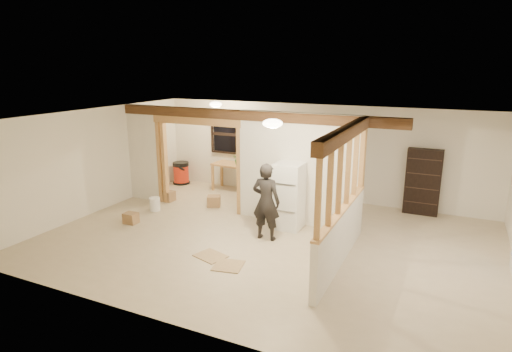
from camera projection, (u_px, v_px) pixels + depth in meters
The scene contains 28 objects.
floor at pixel (267, 240), 8.77m from camera, with size 9.00×6.50×0.01m, color #BFAC8E.
ceiling at pixel (268, 118), 8.14m from camera, with size 9.00×6.50×0.01m, color white.
wall_back at pixel (317, 152), 11.30m from camera, with size 9.00×0.01×2.50m, color silver.
wall_front at pixel (169, 241), 5.60m from camera, with size 9.00×0.01×2.50m, color silver.
wall_left at pixel (97, 160), 10.30m from camera, with size 0.01×6.50×2.50m, color silver.
partition_left_stub at pixel (144, 153), 11.16m from camera, with size 0.90×0.12×2.50m, color silver.
partition_center at pixel (298, 169), 9.42m from camera, with size 2.80×0.12×2.50m, color silver.
doorway_frame at pixel (198, 165), 10.53m from camera, with size 2.46×0.14×2.20m, color tan.
header_beam_back at pixel (249, 115), 9.63m from camera, with size 7.00×0.18×0.22m, color #52331C.
header_beam_right at pixel (346, 133), 7.16m from camera, with size 0.18×3.30×0.22m, color #52331C.
pony_wall at pixel (341, 237), 7.64m from camera, with size 0.12×3.20×1.00m, color silver.
stud_partition at pixel (344, 175), 7.34m from camera, with size 0.14×3.20×1.32m, color tan.
window_back at pixel (229, 135), 12.22m from camera, with size 1.12×0.10×1.10m, color black.
ceiling_dome_main at pixel (273, 123), 7.58m from camera, with size 0.36×0.36×0.16m, color #FFEABF.
ceiling_dome_util at pixel (216, 104), 11.18m from camera, with size 0.32×0.32×0.14m, color #FFEABF.
hanging_bulb at pixel (219, 120), 10.44m from camera, with size 0.07×0.07×0.07m, color #FFD88C.
refrigerator at pixel (289, 196), 9.28m from camera, with size 0.60×0.58×1.45m, color silver.
woman at pixel (266, 202), 8.64m from camera, with size 0.59×0.38×1.60m, color #292525.
work_table at pixel (235, 177), 12.14m from camera, with size 1.24×0.62×0.78m, color tan.
potted_plant at pixel (238, 159), 11.92m from camera, with size 0.28×0.24×0.31m, color #357230.
shop_vac at pixel (181, 173), 12.84m from camera, with size 0.52×0.52×0.67m, color red.
bookshelf at pixel (423, 182), 10.14m from camera, with size 0.79×0.26×1.58m, color black.
bucket at pixel (155, 204), 10.51m from camera, with size 0.26×0.26×0.33m, color white.
box_util_a at pixel (214, 201), 10.83m from camera, with size 0.32×0.28×0.28m, color #967049.
box_util_b at pixel (169, 196), 11.26m from camera, with size 0.28×0.28×0.26m, color #967049.
box_front at pixel (131, 218), 9.67m from camera, with size 0.30×0.24×0.24m, color #967049.
floor_panel_near at pixel (228, 266), 7.64m from camera, with size 0.50×0.50×0.02m, color tan.
floor_panel_far at pixel (211, 256), 8.02m from camera, with size 0.55×0.44×0.02m, color tan.
Camera 1 is at (3.24, -7.48, 3.49)m, focal length 30.00 mm.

